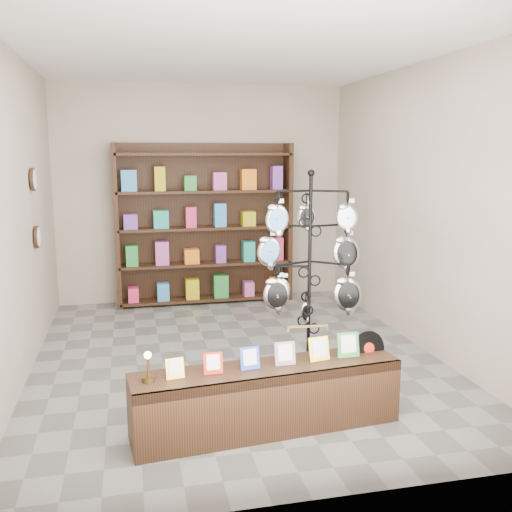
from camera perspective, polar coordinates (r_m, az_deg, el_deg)
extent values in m
plane|color=slate|center=(5.95, -1.99, -10.10)|extent=(5.00, 5.00, 0.00)
plane|color=#B6A792|center=(8.06, -5.38, 6.20)|extent=(4.00, 0.00, 4.00)
plane|color=#B6A792|center=(3.20, 6.19, -0.09)|extent=(4.00, 0.00, 4.00)
plane|color=#B6A792|center=(5.59, -22.71, 3.63)|extent=(0.00, 5.00, 5.00)
plane|color=#B6A792|center=(6.28, 16.21, 4.67)|extent=(0.00, 5.00, 5.00)
plane|color=white|center=(5.65, -2.19, 19.75)|extent=(5.00, 5.00, 0.00)
cylinder|color=black|center=(5.41, 5.18, -12.11)|extent=(0.46, 0.46, 0.03)
cylinder|color=black|center=(5.13, 5.35, -2.49)|extent=(0.04, 0.04, 1.88)
sphere|color=black|center=(5.01, 5.54, 8.27)|extent=(0.06, 0.06, 0.06)
ellipsoid|color=silver|center=(5.41, 4.99, -5.64)|extent=(0.10, 0.05, 0.20)
cube|color=#A77D45|center=(4.96, 5.18, -7.02)|extent=(0.36, 0.05, 0.04)
cube|color=black|center=(4.42, 1.14, -14.03)|extent=(2.07, 0.62, 0.50)
cube|color=gold|center=(4.13, -8.13, -11.06)|extent=(0.13, 0.06, 0.15)
cube|color=red|center=(4.19, -4.32, -10.64)|extent=(0.14, 0.06, 0.16)
cube|color=#263FA5|center=(4.26, -0.64, -10.18)|extent=(0.15, 0.07, 0.17)
cube|color=#E54C33|center=(4.34, 2.91, -9.71)|extent=(0.16, 0.07, 0.18)
cube|color=gold|center=(4.44, 6.29, -9.21)|extent=(0.17, 0.07, 0.18)
cube|color=#337233|center=(4.55, 9.18, -8.76)|extent=(0.18, 0.08, 0.19)
cylinder|color=black|center=(4.71, 11.22, -9.03)|extent=(0.28, 0.09, 0.27)
cylinder|color=red|center=(4.70, 11.24, -9.04)|extent=(0.09, 0.04, 0.09)
cylinder|color=#4D3516|center=(4.13, -10.69, -12.00)|extent=(0.09, 0.09, 0.04)
cylinder|color=#4D3516|center=(4.10, -10.73, -10.92)|extent=(0.02, 0.02, 0.13)
sphere|color=#FFBF59|center=(4.07, -10.78, -9.71)|extent=(0.05, 0.05, 0.05)
cube|color=black|center=(8.04, -5.28, 3.33)|extent=(2.40, 0.04, 2.20)
cube|color=black|center=(7.82, -13.74, 2.88)|extent=(0.06, 0.36, 2.20)
cube|color=black|center=(8.12, 3.17, 3.43)|extent=(0.06, 0.36, 2.20)
cube|color=black|center=(8.08, -5.01, -4.22)|extent=(2.36, 0.36, 0.04)
cube|color=black|center=(7.97, -5.06, -0.74)|extent=(2.36, 0.36, 0.03)
cube|color=black|center=(7.89, -5.12, 2.83)|extent=(2.36, 0.36, 0.04)
cube|color=black|center=(7.84, -5.18, 6.45)|extent=(2.36, 0.36, 0.04)
cube|color=black|center=(7.82, -5.24, 10.11)|extent=(2.36, 0.36, 0.04)
cylinder|color=black|center=(6.35, -21.40, 7.15)|extent=(0.03, 0.24, 0.24)
cylinder|color=black|center=(6.41, -21.05, 1.79)|extent=(0.03, 0.24, 0.24)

